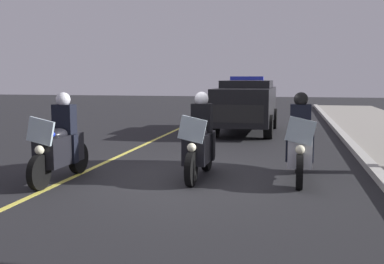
{
  "coord_description": "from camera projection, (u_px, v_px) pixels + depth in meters",
  "views": [
    {
      "loc": [
        8.65,
        1.93,
        2.0
      ],
      "look_at": [
        -0.26,
        0.0,
        0.9
      ],
      "focal_mm": 42.21,
      "sensor_mm": 36.0,
      "label": 1
    }
  ],
  "objects": [
    {
      "name": "ground_plane",
      "position": [
        189.0,
        178.0,
        9.04
      ],
      "size": [
        80.0,
        80.0,
        0.0
      ],
      "primitive_type": "plane",
      "color": "black"
    },
    {
      "name": "police_motorcycle_lead_left",
      "position": [
        60.0,
        145.0,
        8.72
      ],
      "size": [
        2.14,
        0.56,
        1.72
      ],
      "color": "black",
      "rests_on": "ground"
    },
    {
      "name": "police_motorcycle_lead_right",
      "position": [
        200.0,
        143.0,
        9.01
      ],
      "size": [
        2.14,
        0.56,
        1.72
      ],
      "color": "black",
      "rests_on": "ground"
    },
    {
      "name": "lane_stripe_center",
      "position": [
        82.0,
        173.0,
        9.52
      ],
      "size": [
        48.0,
        0.12,
        0.01
      ],
      "primitive_type": "cube",
      "color": "#E0D14C",
      "rests_on": "ground"
    },
    {
      "name": "police_motorcycle_trailing",
      "position": [
        300.0,
        145.0,
        8.78
      ],
      "size": [
        2.14,
        0.56,
        1.72
      ],
      "color": "black",
      "rests_on": "ground"
    },
    {
      "name": "police_suv",
      "position": [
        246.0,
        104.0,
        16.42
      ],
      "size": [
        4.93,
        2.13,
        2.05
      ],
      "color": "black",
      "rests_on": "ground"
    }
  ]
}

